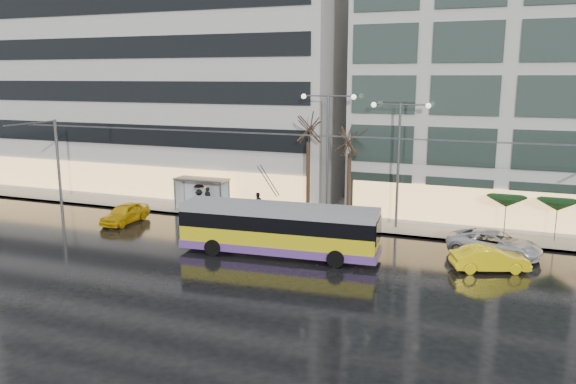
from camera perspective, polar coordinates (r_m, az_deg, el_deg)
The scene contains 19 objects.
ground at distance 31.79m, azimuth -5.26°, elevation -7.44°, with size 140.00×140.00×0.00m, color black.
sidewalk at distance 43.71m, azimuth 5.15°, elevation -2.01°, with size 80.00×10.00×0.15m, color gray.
kerb at distance 39.11m, azimuth 3.19°, elevation -3.62°, with size 80.00×0.10×0.15m, color slate.
building_left at distance 54.48m, azimuth -12.10°, elevation 12.24°, with size 34.00×14.00×22.00m, color #BAB7B2.
trolleybus at distance 33.05m, azimuth -0.97°, elevation -3.97°, with size 11.89×4.82×5.45m.
catenary at distance 37.49m, azimuth 1.29°, elevation 2.27°, with size 42.24×5.12×7.00m.
bus_shelter at distance 44.23m, azimuth -9.06°, elevation 0.56°, with size 4.20×1.60×2.51m.
street_lamp_near at distance 39.65m, azimuth 4.05°, elevation 5.29°, with size 3.96×0.36×9.03m.
street_lamp_far at distance 38.56m, azimuth 11.20°, elevation 4.50°, with size 3.96×0.36×8.53m.
tree_a at distance 40.18m, azimuth 2.09°, elevation 6.97°, with size 3.20×3.20×8.40m.
tree_b at distance 39.59m, azimuth 6.32°, elevation 5.83°, with size 3.20×3.20×7.70m.
parasol_a at distance 38.79m, azimuth 21.30°, elevation -0.94°, with size 2.50×2.50×2.65m.
parasol_b at distance 38.97m, azimuth 25.71°, elevation -1.25°, with size 2.50×2.50×2.65m.
taxi_a at distance 42.04m, azimuth -16.23°, elevation -2.09°, with size 1.70×4.22×1.44m, color #DCAB0B.
taxi_b at distance 32.53m, azimuth 19.81°, elevation -6.40°, with size 1.43×4.10×1.35m, color yellow.
sedan_silver at distance 35.25m, azimuth 20.22°, elevation -4.94°, with size 2.45×5.31×1.47m, color silver.
pedestrian_a at distance 43.94m, azimuth -8.14°, elevation -0.00°, with size 1.14×1.16×2.19m.
pedestrian_b at distance 42.20m, azimuth -3.12°, elevation -1.19°, with size 1.04×1.03×1.70m.
pedestrian_c at distance 43.89m, azimuth -9.02°, elevation -0.46°, with size 1.24×1.14×2.11m.
Camera 1 is at (13.24, -26.96, 10.39)m, focal length 35.00 mm.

